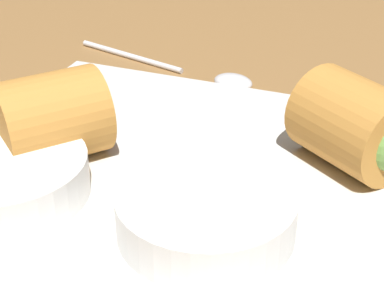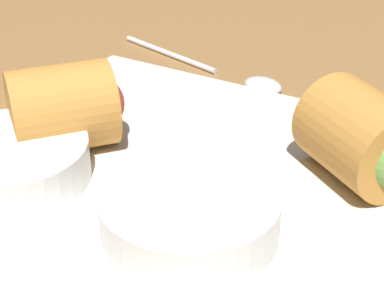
{
  "view_description": "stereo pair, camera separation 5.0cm",
  "coord_description": "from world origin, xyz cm",
  "px_view_note": "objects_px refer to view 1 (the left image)",
  "views": [
    {
      "loc": [
        -14.07,
        30.75,
        24.28
      ],
      "look_at": [
        -2.46,
        0.58,
        5.7
      ],
      "focal_mm": 60.0,
      "sensor_mm": 36.0,
      "label": 1
    },
    {
      "loc": [
        -18.58,
        28.6,
        24.28
      ],
      "look_at": [
        -2.46,
        0.58,
        5.7
      ],
      "focal_mm": 60.0,
      "sensor_mm": 36.0,
      "label": 2
    }
  ],
  "objects_px": {
    "serving_plate": "(192,186)",
    "dipping_bowl_near": "(206,212)",
    "spoon": "(208,76)",
    "dipping_bowl_far": "(5,175)"
  },
  "relations": [
    {
      "from": "spoon",
      "to": "dipping_bowl_near",
      "type": "bearing_deg",
      "value": 109.54
    },
    {
      "from": "serving_plate",
      "to": "dipping_bowl_near",
      "type": "bearing_deg",
      "value": 118.58
    },
    {
      "from": "dipping_bowl_near",
      "to": "spoon",
      "type": "height_order",
      "value": "dipping_bowl_near"
    },
    {
      "from": "serving_plate",
      "to": "spoon",
      "type": "height_order",
      "value": "serving_plate"
    },
    {
      "from": "serving_plate",
      "to": "dipping_bowl_near",
      "type": "xyz_separation_m",
      "value": [
        -0.03,
        0.05,
        0.02
      ]
    },
    {
      "from": "dipping_bowl_near",
      "to": "dipping_bowl_far",
      "type": "xyz_separation_m",
      "value": [
        0.12,
        0.01,
        0.0
      ]
    },
    {
      "from": "serving_plate",
      "to": "dipping_bowl_far",
      "type": "xyz_separation_m",
      "value": [
        0.09,
        0.06,
        0.02
      ]
    },
    {
      "from": "serving_plate",
      "to": "dipping_bowl_near",
      "type": "height_order",
      "value": "dipping_bowl_near"
    },
    {
      "from": "serving_plate",
      "to": "spoon",
      "type": "distance_m",
      "value": 0.17
    },
    {
      "from": "serving_plate",
      "to": "dipping_bowl_near",
      "type": "distance_m",
      "value": 0.06
    }
  ]
}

